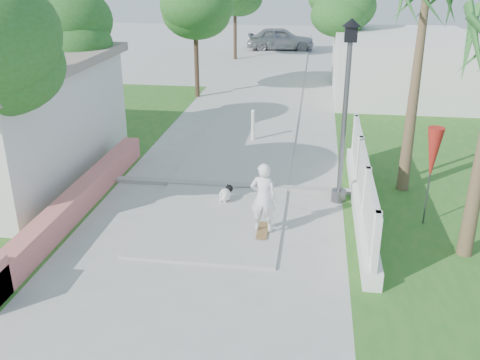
% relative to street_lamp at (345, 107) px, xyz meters
% --- Properties ---
extents(ground, '(90.00, 90.00, 0.00)m').
position_rel_street_lamp_xyz_m(ground, '(-2.90, -5.50, -2.43)').
color(ground, '#B7B7B2').
rests_on(ground, ground).
extents(path_strip, '(3.20, 36.00, 0.06)m').
position_rel_street_lamp_xyz_m(path_strip, '(-2.90, 14.50, -2.40)').
color(path_strip, '#B7B7B2').
rests_on(path_strip, ground).
extents(curb, '(6.50, 0.25, 0.10)m').
position_rel_street_lamp_xyz_m(curb, '(-2.90, 0.50, -2.38)').
color(curb, '#999993').
rests_on(curb, ground).
extents(grass_left, '(8.00, 20.00, 0.01)m').
position_rel_street_lamp_xyz_m(grass_left, '(-9.90, 2.50, -2.42)').
color(grass_left, '#2A6720').
rests_on(grass_left, ground).
extents(pink_wall, '(0.45, 8.20, 0.80)m').
position_rel_street_lamp_xyz_m(pink_wall, '(-6.20, -1.95, -2.11)').
color(pink_wall, '#CD7169').
rests_on(pink_wall, ground).
extents(lattice_fence, '(0.35, 7.00, 1.50)m').
position_rel_street_lamp_xyz_m(lattice_fence, '(0.50, -0.50, -1.88)').
color(lattice_fence, white).
rests_on(lattice_fence, ground).
extents(building_right, '(6.00, 8.00, 2.60)m').
position_rel_street_lamp_xyz_m(building_right, '(3.10, 12.50, -1.13)').
color(building_right, silver).
rests_on(building_right, ground).
extents(street_lamp, '(0.44, 0.44, 4.44)m').
position_rel_street_lamp_xyz_m(street_lamp, '(0.00, 0.00, 0.00)').
color(street_lamp, '#59595E').
rests_on(street_lamp, ground).
extents(bollard, '(0.14, 0.14, 1.09)m').
position_rel_street_lamp_xyz_m(bollard, '(-2.70, 4.50, -1.84)').
color(bollard, white).
rests_on(bollard, ground).
extents(patio_umbrella, '(0.36, 0.36, 2.30)m').
position_rel_street_lamp_xyz_m(patio_umbrella, '(1.90, -1.00, -0.74)').
color(patio_umbrella, '#59595E').
rests_on(patio_umbrella, ground).
extents(tree_left_mid, '(3.20, 3.20, 4.85)m').
position_rel_street_lamp_xyz_m(tree_left_mid, '(-8.38, 2.98, 1.07)').
color(tree_left_mid, '#4C3826').
rests_on(tree_left_mid, ground).
extents(tree_path_left, '(3.40, 3.40, 5.23)m').
position_rel_street_lamp_xyz_m(tree_path_left, '(-5.88, 10.48, 1.39)').
color(tree_path_left, '#4C3826').
rests_on(tree_path_left, ground).
extents(tree_path_right, '(3.00, 3.00, 4.79)m').
position_rel_street_lamp_xyz_m(tree_path_right, '(0.32, 14.48, 1.07)').
color(tree_path_right, '#4C3826').
rests_on(tree_path_right, ground).
extents(palm_far, '(1.80, 1.80, 5.30)m').
position_rel_street_lamp_xyz_m(palm_far, '(1.70, 1.00, 2.06)').
color(palm_far, brown).
rests_on(palm_far, ground).
extents(skateboarder, '(1.39, 2.13, 1.67)m').
position_rel_street_lamp_xyz_m(skateboarder, '(-2.22, -1.33, -1.68)').
color(skateboarder, olive).
rests_on(skateboarder, ground).
extents(dog, '(0.42, 0.60, 0.43)m').
position_rel_street_lamp_xyz_m(dog, '(-2.79, -0.48, -2.19)').
color(dog, white).
rests_on(dog, ground).
extents(parked_car, '(4.58, 2.06, 1.53)m').
position_rel_street_lamp_xyz_m(parked_car, '(-3.19, 24.35, -1.66)').
color(parked_car, '#AFB3B7').
rests_on(parked_car, ground).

